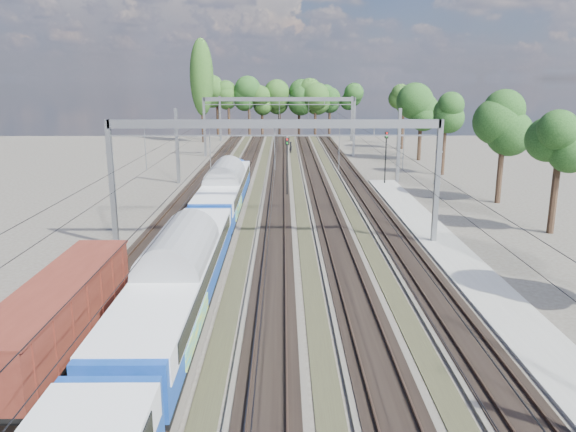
{
  "coord_description": "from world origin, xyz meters",
  "views": [
    {
      "loc": [
        0.6,
        -9.05,
        11.72
      ],
      "look_at": [
        0.91,
        27.35,
        2.8
      ],
      "focal_mm": 35.0,
      "sensor_mm": 36.0,
      "label": 1
    }
  ],
  "objects_px": {
    "signal_near": "(287,160)",
    "signal_far": "(386,152)",
    "freight_boxcar": "(61,312)",
    "emu_train": "(178,270)",
    "worker": "(291,147)"
  },
  "relations": [
    {
      "from": "emu_train",
      "to": "signal_far",
      "type": "height_order",
      "value": "signal_far"
    },
    {
      "from": "worker",
      "to": "signal_near",
      "type": "relative_size",
      "value": 0.32
    },
    {
      "from": "worker",
      "to": "emu_train",
      "type": "bearing_deg",
      "value": 163.03
    },
    {
      "from": "freight_boxcar",
      "to": "signal_far",
      "type": "distance_m",
      "value": 44.9
    },
    {
      "from": "signal_near",
      "to": "signal_far",
      "type": "xyz_separation_m",
      "value": [
        11.03,
        5.79,
        0.04
      ]
    },
    {
      "from": "emu_train",
      "to": "freight_boxcar",
      "type": "relative_size",
      "value": 5.32
    },
    {
      "from": "signal_near",
      "to": "signal_far",
      "type": "bearing_deg",
      "value": 7.72
    },
    {
      "from": "signal_near",
      "to": "emu_train",
      "type": "bearing_deg",
      "value": -120.16
    },
    {
      "from": "emu_train",
      "to": "freight_boxcar",
      "type": "height_order",
      "value": "emu_train"
    },
    {
      "from": "emu_train",
      "to": "signal_near",
      "type": "height_order",
      "value": "signal_near"
    },
    {
      "from": "freight_boxcar",
      "to": "signal_near",
      "type": "bearing_deg",
      "value": 73.55
    },
    {
      "from": "freight_boxcar",
      "to": "signal_near",
      "type": "distance_m",
      "value": 35.34
    },
    {
      "from": "signal_far",
      "to": "freight_boxcar",
      "type": "bearing_deg",
      "value": -126.2
    },
    {
      "from": "emu_train",
      "to": "worker",
      "type": "xyz_separation_m",
      "value": [
        6.33,
        64.56,
        -1.76
      ]
    },
    {
      "from": "signal_near",
      "to": "signal_far",
      "type": "relative_size",
      "value": 0.99
    }
  ]
}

